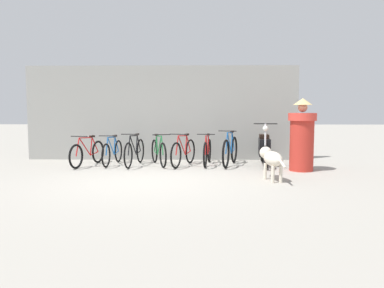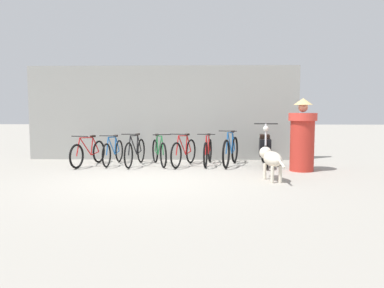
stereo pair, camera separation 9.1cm
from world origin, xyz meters
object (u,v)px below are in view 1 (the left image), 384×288
(bicycle_2, at_px, (135,152))
(bicycle_3, at_px, (159,152))
(motorcycle, at_px, (264,149))
(bicycle_6, at_px, (230,151))
(stray_dog, at_px, (271,158))
(bicycle_4, at_px, (184,152))
(bicycle_5, at_px, (207,152))
(bicycle_0, at_px, (88,153))
(person_in_robes, at_px, (302,135))
(bicycle_1, at_px, (113,152))

(bicycle_2, distance_m, bicycle_3, 0.62)
(bicycle_3, relative_size, motorcycle, 0.83)
(bicycle_6, relative_size, stray_dog, 1.47)
(bicycle_4, bearing_deg, bicycle_5, 126.17)
(bicycle_5, bearing_deg, stray_dog, 37.67)
(bicycle_5, distance_m, stray_dog, 2.50)
(bicycle_0, distance_m, stray_dog, 4.78)
(stray_dog, bearing_deg, bicycle_6, 6.49)
(bicycle_2, distance_m, bicycle_6, 2.49)
(bicycle_3, relative_size, person_in_robes, 0.90)
(bicycle_3, xyz_separation_m, stray_dog, (2.54, -2.05, 0.10))
(bicycle_3, relative_size, bicycle_6, 0.90)
(bicycle_5, height_order, stray_dog, bicycle_5)
(bicycle_0, height_order, bicycle_2, bicycle_2)
(person_in_robes, bearing_deg, bicycle_3, -0.38)
(bicycle_5, relative_size, motorcycle, 0.89)
(bicycle_5, relative_size, person_in_robes, 0.98)
(bicycle_1, bearing_deg, motorcycle, 94.13)
(bicycle_4, bearing_deg, bicycle_0, -69.34)
(bicycle_2, bearing_deg, motorcycle, 97.75)
(bicycle_1, distance_m, motorcycle, 3.98)
(bicycle_6, bearing_deg, motorcycle, 105.10)
(bicycle_4, bearing_deg, bicycle_3, -77.21)
(bicycle_6, distance_m, motorcycle, 0.88)
(bicycle_4, height_order, motorcycle, motorcycle)
(bicycle_4, distance_m, bicycle_5, 0.65)
(bicycle_1, distance_m, stray_dog, 4.33)
(bicycle_2, relative_size, bicycle_3, 1.12)
(bicycle_1, relative_size, bicycle_3, 1.05)
(person_in_robes, bearing_deg, bicycle_4, -1.81)
(bicycle_1, distance_m, bicycle_5, 2.50)
(bicycle_0, height_order, bicycle_5, bicycle_5)
(bicycle_4, height_order, bicycle_5, bicycle_4)
(bicycle_1, relative_size, bicycle_2, 0.94)
(bicycle_5, xyz_separation_m, motorcycle, (1.47, -0.10, 0.10))
(bicycle_2, bearing_deg, bicycle_0, -79.34)
(bicycle_0, bearing_deg, bicycle_3, 107.88)
(bicycle_5, height_order, person_in_robes, person_in_robes)
(motorcycle, xyz_separation_m, person_in_robes, (0.74, -0.83, 0.40))
(bicycle_3, height_order, person_in_robes, person_in_robes)
(bicycle_0, distance_m, bicycle_4, 2.48)
(bicycle_1, bearing_deg, bicycle_4, 90.29)
(motorcycle, bearing_deg, bicycle_5, -87.20)
(bicycle_1, xyz_separation_m, bicycle_4, (1.88, -0.16, 0.02))
(bicycle_6, relative_size, motorcycle, 0.91)
(bicycle_3, distance_m, motorcycle, 2.75)
(bicycle_6, bearing_deg, stray_dog, 34.37)
(bicycle_0, xyz_separation_m, bicycle_1, (0.60, 0.21, 0.00))
(bicycle_0, xyz_separation_m, bicycle_2, (1.21, 0.08, 0.02))
(bicycle_0, xyz_separation_m, motorcycle, (4.58, 0.13, 0.11))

